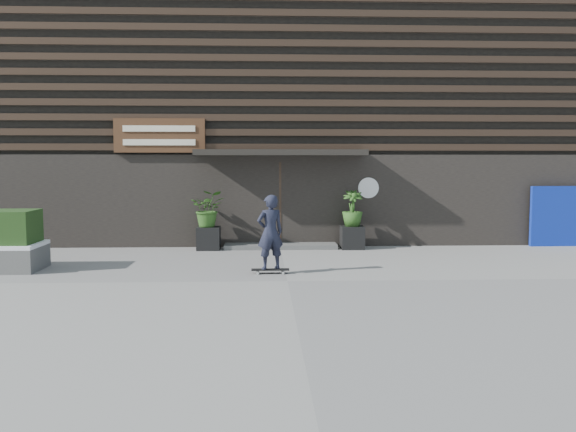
{
  "coord_description": "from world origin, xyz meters",
  "views": [
    {
      "loc": [
        -0.47,
        -11.7,
        2.29
      ],
      "look_at": [
        0.09,
        1.89,
        1.1
      ],
      "focal_mm": 38.31,
      "sensor_mm": 36.0,
      "label": 1
    }
  ],
  "objects_px": {
    "blue_tarp": "(562,216)",
    "planter_pot_left": "(209,238)",
    "skateboarder": "(270,232)",
    "planter_pot_right": "(352,238)"
  },
  "relations": [
    {
      "from": "blue_tarp",
      "to": "skateboarder",
      "type": "bearing_deg",
      "value": -155.8
    },
    {
      "from": "planter_pot_left",
      "to": "skateboarder",
      "type": "bearing_deg",
      "value": -66.25
    },
    {
      "from": "blue_tarp",
      "to": "planter_pot_left",
      "type": "bearing_deg",
      "value": -179.83
    },
    {
      "from": "planter_pot_left",
      "to": "blue_tarp",
      "type": "relative_size",
      "value": 0.34
    },
    {
      "from": "blue_tarp",
      "to": "skateboarder",
      "type": "xyz_separation_m",
      "value": [
        -8.03,
        -3.89,
        0.03
      ]
    },
    {
      "from": "planter_pot_left",
      "to": "blue_tarp",
      "type": "xyz_separation_m",
      "value": [
        9.61,
        0.3,
        0.52
      ]
    },
    {
      "from": "skateboarder",
      "to": "planter_pot_left",
      "type": "bearing_deg",
      "value": 113.75
    },
    {
      "from": "planter_pot_right",
      "to": "skateboarder",
      "type": "xyz_separation_m",
      "value": [
        -2.22,
        -3.59,
        0.56
      ]
    },
    {
      "from": "planter_pot_left",
      "to": "skateboarder",
      "type": "distance_m",
      "value": 3.96
    },
    {
      "from": "planter_pot_right",
      "to": "blue_tarp",
      "type": "distance_m",
      "value": 5.84
    }
  ]
}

